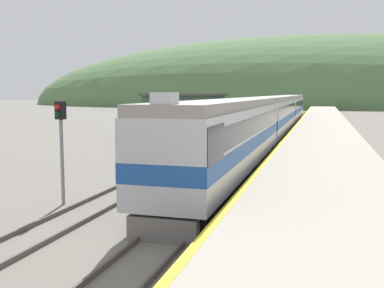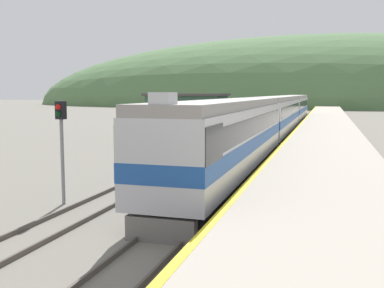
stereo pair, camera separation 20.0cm
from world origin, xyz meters
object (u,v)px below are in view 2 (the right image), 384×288
(carriage_third, at_px, (294,108))
(signal_post_siding, at_px, (61,130))
(carriage_second, at_px, (277,116))
(express_train_lead_car, at_px, (229,137))

(carriage_third, xyz_separation_m, signal_post_siding, (-5.42, -51.27, 0.75))
(carriage_second, bearing_deg, express_train_lead_car, -90.00)
(express_train_lead_car, distance_m, signal_post_siding, 8.43)
(express_train_lead_car, height_order, signal_post_siding, express_train_lead_car)
(carriage_second, xyz_separation_m, signal_post_siding, (-5.42, -28.51, 0.75))
(signal_post_siding, bearing_deg, carriage_second, 79.23)
(carriage_second, relative_size, signal_post_siding, 5.21)
(carriage_second, height_order, carriage_third, same)
(carriage_third, height_order, signal_post_siding, signal_post_siding)
(express_train_lead_car, bearing_deg, carriage_second, 90.00)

